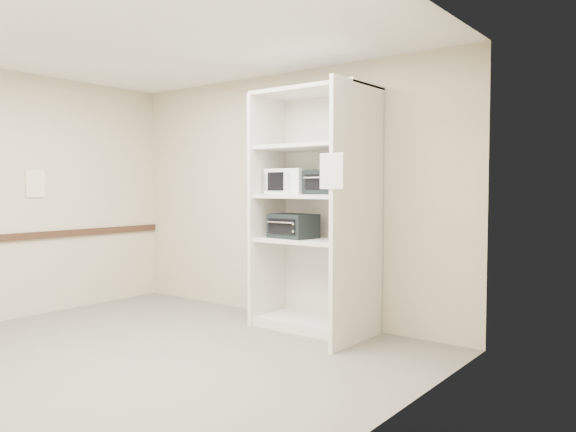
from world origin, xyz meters
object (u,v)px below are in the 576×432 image
Objects in this scene: microwave at (290,181)px; toaster_oven_upper at (329,182)px; toaster_oven_lower at (293,226)px; shelving_unit at (318,218)px.

microwave is 0.47m from toaster_oven_upper.
microwave is at bearing 147.62° from toaster_oven_lower.
shelving_unit is 5.78× the size of toaster_oven_upper.
toaster_oven_upper is (0.47, 0.02, -0.01)m from microwave.
microwave is (-0.38, 0.03, 0.37)m from shelving_unit.
microwave is 0.48m from toaster_oven_lower.
microwave is at bearing 174.91° from shelving_unit.
shelving_unit is at bearing -145.07° from toaster_oven_upper.
toaster_oven_upper is 0.94× the size of toaster_oven_lower.
shelving_unit is at bearing -7.35° from microwave.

